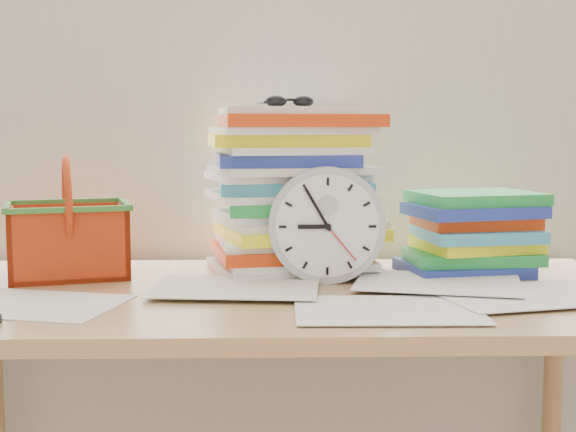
{
  "coord_description": "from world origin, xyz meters",
  "views": [
    {
      "loc": [
        -0.02,
        0.1,
        1.06
      ],
      "look_at": [
        0.02,
        1.6,
        0.89
      ],
      "focal_mm": 50.0,
      "sensor_mm": 36.0,
      "label": 1
    }
  ],
  "objects_px": {
    "book_stack": "(470,233)",
    "basket": "(68,218)",
    "desk": "(277,328)",
    "clock": "(327,225)",
    "paper_stack": "(292,189)"
  },
  "relations": [
    {
      "from": "clock",
      "to": "book_stack",
      "type": "xyz_separation_m",
      "value": [
        0.31,
        0.1,
        -0.03
      ]
    },
    {
      "from": "desk",
      "to": "book_stack",
      "type": "height_order",
      "value": "book_stack"
    },
    {
      "from": "book_stack",
      "to": "basket",
      "type": "distance_m",
      "value": 0.84
    },
    {
      "from": "basket",
      "to": "paper_stack",
      "type": "bearing_deg",
      "value": -7.22
    },
    {
      "from": "desk",
      "to": "paper_stack",
      "type": "xyz_separation_m",
      "value": [
        0.04,
        0.22,
        0.25
      ]
    },
    {
      "from": "paper_stack",
      "to": "book_stack",
      "type": "bearing_deg",
      "value": -7.48
    },
    {
      "from": "book_stack",
      "to": "desk",
      "type": "bearing_deg",
      "value": -157.45
    },
    {
      "from": "desk",
      "to": "clock",
      "type": "distance_m",
      "value": 0.23
    },
    {
      "from": "book_stack",
      "to": "basket",
      "type": "xyz_separation_m",
      "value": [
        -0.84,
        -0.02,
        0.04
      ]
    },
    {
      "from": "desk",
      "to": "basket",
      "type": "bearing_deg",
      "value": 160.91
    },
    {
      "from": "desk",
      "to": "clock",
      "type": "bearing_deg",
      "value": 36.22
    },
    {
      "from": "desk",
      "to": "basket",
      "type": "height_order",
      "value": "basket"
    },
    {
      "from": "desk",
      "to": "paper_stack",
      "type": "bearing_deg",
      "value": 80.91
    },
    {
      "from": "clock",
      "to": "desk",
      "type": "bearing_deg",
      "value": -143.78
    },
    {
      "from": "paper_stack",
      "to": "clock",
      "type": "bearing_deg",
      "value": -66.19
    }
  ]
}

